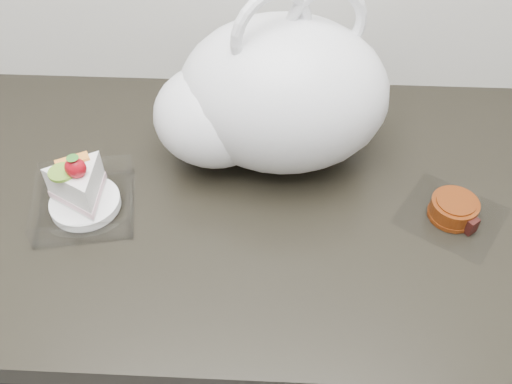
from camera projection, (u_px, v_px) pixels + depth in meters
name	position (u px, v px, depth m)	size (l,w,h in m)	color
counter	(229.00, 332.00, 1.25)	(2.04, 0.64, 0.90)	black
cake_tray	(83.00, 194.00, 0.88)	(0.17, 0.17, 0.12)	white
mooncake_wrap	(454.00, 211.00, 0.88)	(0.20, 0.19, 0.03)	white
plastic_bag	(270.00, 97.00, 0.90)	(0.44, 0.38, 0.31)	white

